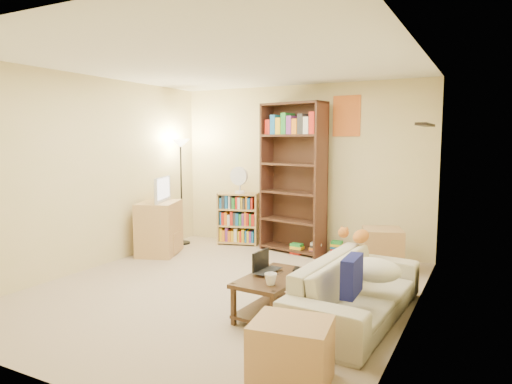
% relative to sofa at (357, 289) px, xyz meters
% --- Properties ---
extents(room, '(4.50, 4.54, 2.52)m').
position_rel_sofa_xyz_m(room, '(-1.55, 0.12, 1.34)').
color(room, tan).
rests_on(room, ground).
extents(sofa, '(2.01, 0.99, 0.56)m').
position_rel_sofa_xyz_m(sofa, '(0.00, 0.00, 0.00)').
color(sofa, beige).
rests_on(sofa, ground).
extents(navy_pillow, '(0.12, 0.37, 0.33)m').
position_rel_sofa_xyz_m(navy_pillow, '(0.07, -0.42, 0.25)').
color(navy_pillow, navy).
rests_on(navy_pillow, sofa).
extents(cream_blanket, '(0.51, 0.37, 0.22)m').
position_rel_sofa_xyz_m(cream_blanket, '(0.14, 0.04, 0.20)').
color(cream_blanket, silver).
rests_on(cream_blanket, sofa).
extents(tabby_cat, '(0.44, 0.18, 0.15)m').
position_rel_sofa_xyz_m(tabby_cat, '(-0.20, 0.75, 0.35)').
color(tabby_cat, '#CB712B').
rests_on(tabby_cat, sofa).
extents(coffee_table, '(0.53, 0.90, 0.39)m').
position_rel_sofa_xyz_m(coffee_table, '(-0.72, -0.30, -0.04)').
color(coffee_table, '#46301A').
rests_on(coffee_table, ground).
extents(laptop, '(0.41, 0.32, 0.03)m').
position_rel_sofa_xyz_m(laptop, '(-0.77, -0.24, 0.12)').
color(laptop, black).
rests_on(laptop, coffee_table).
extents(laptop_screen, '(0.03, 0.29, 0.19)m').
position_rel_sofa_xyz_m(laptop_screen, '(-0.90, -0.23, 0.22)').
color(laptop_screen, white).
rests_on(laptop_screen, laptop).
extents(mug, '(0.16, 0.16, 0.11)m').
position_rel_sofa_xyz_m(mug, '(-0.63, -0.55, 0.16)').
color(mug, white).
rests_on(mug, coffee_table).
extents(tv_remote, '(0.08, 0.16, 0.02)m').
position_rel_sofa_xyz_m(tv_remote, '(-0.61, -0.02, 0.12)').
color(tv_remote, black).
rests_on(tv_remote, coffee_table).
extents(tv_stand, '(0.74, 0.86, 0.78)m').
position_rel_sofa_xyz_m(tv_stand, '(-3.25, 1.09, 0.11)').
color(tv_stand, tan).
rests_on(tv_stand, ground).
extents(television, '(0.69, 0.51, 0.37)m').
position_rel_sofa_xyz_m(television, '(-3.25, 1.09, 0.68)').
color(television, black).
rests_on(television, tv_stand).
extents(tall_bookshelf, '(1.04, 0.52, 2.22)m').
position_rel_sofa_xyz_m(tall_bookshelf, '(-1.55, 2.10, 0.89)').
color(tall_bookshelf, '#47251B').
rests_on(tall_bookshelf, ground).
extents(short_bookshelf, '(0.69, 0.43, 0.83)m').
position_rel_sofa_xyz_m(short_bookshelf, '(-2.52, 2.17, 0.14)').
color(short_bookshelf, tan).
rests_on(short_bookshelf, ground).
extents(desk_fan, '(0.30, 0.17, 0.43)m').
position_rel_sofa_xyz_m(desk_fan, '(-2.48, 2.12, 0.78)').
color(desk_fan, silver).
rests_on(desk_fan, short_bookshelf).
extents(floor_lamp, '(0.29, 0.29, 1.69)m').
position_rel_sofa_xyz_m(floor_lamp, '(-3.35, 1.77, 1.07)').
color(floor_lamp, black).
rests_on(floor_lamp, ground).
extents(side_table, '(0.62, 0.62, 0.55)m').
position_rel_sofa_xyz_m(side_table, '(-0.13, 1.70, -0.00)').
color(side_table, tan).
rests_on(side_table, ground).
extents(end_cabinet, '(0.59, 0.51, 0.44)m').
position_rel_sofa_xyz_m(end_cabinet, '(-0.09, -1.35, -0.06)').
color(end_cabinet, tan).
rests_on(end_cabinet, ground).
extents(book_stacks, '(0.74, 0.28, 0.23)m').
position_rel_sofa_xyz_m(book_stacks, '(-1.12, 2.07, -0.18)').
color(book_stacks, red).
rests_on(book_stacks, ground).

